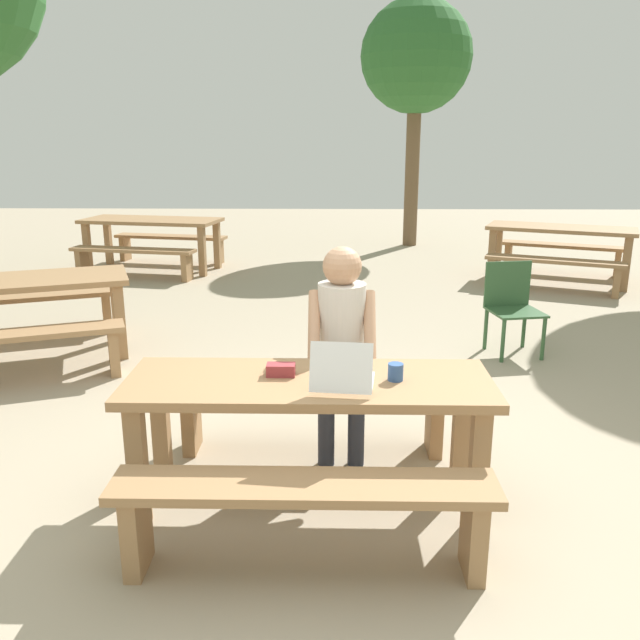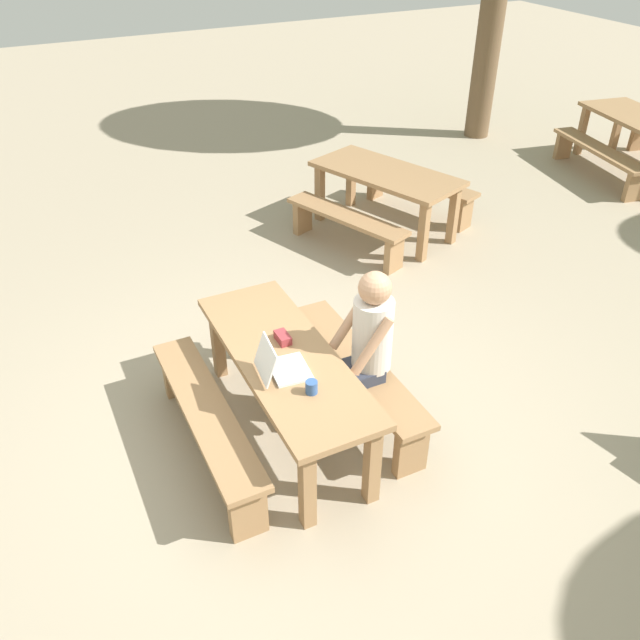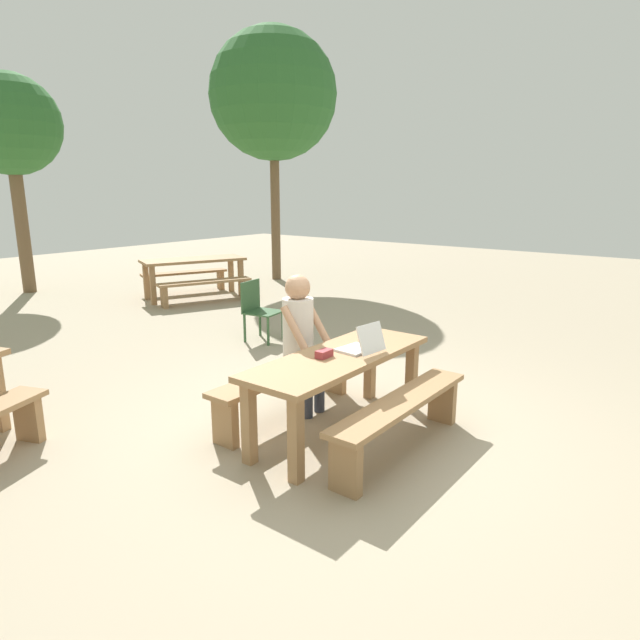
{
  "view_description": "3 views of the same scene",
  "coord_description": "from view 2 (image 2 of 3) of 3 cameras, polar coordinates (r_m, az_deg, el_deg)",
  "views": [
    {
      "loc": [
        0.12,
        -3.21,
        1.93
      ],
      "look_at": [
        0.05,
        0.25,
        0.96
      ],
      "focal_mm": 36.97,
      "sensor_mm": 36.0,
      "label": 1
    },
    {
      "loc": [
        3.39,
        -1.39,
        3.51
      ],
      "look_at": [
        0.05,
        0.25,
        0.96
      ],
      "focal_mm": 36.82,
      "sensor_mm": 36.0,
      "label": 2
    },
    {
      "loc": [
        -3.61,
        -2.56,
        2.08
      ],
      "look_at": [
        0.05,
        0.25,
        0.96
      ],
      "focal_mm": 30.88,
      "sensor_mm": 36.0,
      "label": 3
    }
  ],
  "objects": [
    {
      "name": "picnic_table_distant",
      "position": [
        7.61,
        5.74,
        11.93
      ],
      "size": [
        1.87,
        1.33,
        0.73
      ],
      "rotation": [
        0.0,
        0.0,
        0.36
      ],
      "color": "#9E754C",
      "rests_on": "ground"
    },
    {
      "name": "bench_far",
      "position": [
        5.05,
        3.32,
        -4.52
      ],
      "size": [
        1.73,
        0.3,
        0.45
      ],
      "color": "#9E754C",
      "rests_on": "ground"
    },
    {
      "name": "laptop",
      "position": [
        4.41,
        -3.5,
        -3.98
      ],
      "size": [
        0.34,
        0.36,
        0.26
      ],
      "rotation": [
        0.0,
        0.0,
        3.04
      ],
      "color": "white",
      "rests_on": "picnic_table_front"
    },
    {
      "name": "coffee_mug",
      "position": [
        4.25,
        -0.74,
        -5.85
      ],
      "size": [
        0.08,
        0.08,
        0.09
      ],
      "color": "#335693",
      "rests_on": "picnic_table_front"
    },
    {
      "name": "person_seated",
      "position": [
        4.65,
        4.18,
        -1.75
      ],
      "size": [
        0.4,
        0.4,
        1.31
      ],
      "color": "#333847",
      "rests_on": "ground"
    },
    {
      "name": "small_pouch",
      "position": [
        4.71,
        -3.26,
        -1.54
      ],
      "size": [
        0.15,
        0.08,
        0.06
      ],
      "color": "#993338",
      "rests_on": "picnic_table_front"
    },
    {
      "name": "ground_plane",
      "position": [
        5.07,
        -2.85,
        -9.4
      ],
      "size": [
        30.0,
        30.0,
        0.0
      ],
      "primitive_type": "plane",
      "color": "tan"
    },
    {
      "name": "picnic_table_front",
      "position": [
        4.68,
        -3.05,
        -4.11
      ],
      "size": [
        1.91,
        0.67,
        0.71
      ],
      "color": "#9E754C",
      "rests_on": "ground"
    },
    {
      "name": "bench_distant_north",
      "position": [
        8.23,
        8.57,
        11.28
      ],
      "size": [
        1.54,
        0.83,
        0.44
      ],
      "rotation": [
        0.0,
        0.0,
        0.36
      ],
      "color": "#9E754C",
      "rests_on": "ground"
    },
    {
      "name": "bench_rear_south",
      "position": [
        9.93,
        23.06,
        13.03
      ],
      "size": [
        1.81,
        0.62,
        0.42
      ],
      "rotation": [
        0.0,
        0.0,
        -0.18
      ],
      "color": "#9E754C",
      "rests_on": "ground"
    },
    {
      "name": "bench_near",
      "position": [
        4.7,
        -9.76,
        -8.54
      ],
      "size": [
        1.73,
        0.3,
        0.45
      ],
      "color": "#9E754C",
      "rests_on": "ground"
    },
    {
      "name": "bench_distant_south",
      "position": [
        7.25,
        2.28,
        8.35
      ],
      "size": [
        1.54,
        0.83,
        0.44
      ],
      "rotation": [
        0.0,
        0.0,
        0.36
      ],
      "color": "#9E754C",
      "rests_on": "ground"
    }
  ]
}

